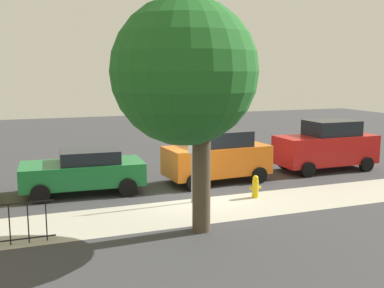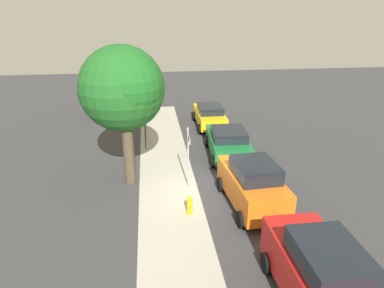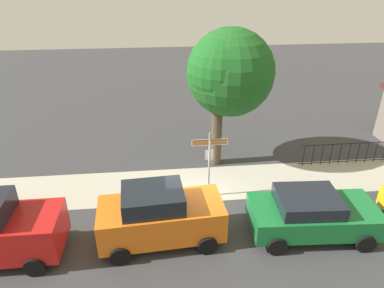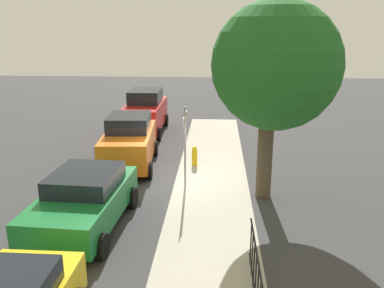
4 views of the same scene
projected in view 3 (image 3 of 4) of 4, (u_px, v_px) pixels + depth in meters
ground_plane at (198, 202)px, 13.73m from camera, size 60.00×60.00×0.00m
sidewalk_strip at (240, 181)px, 15.07m from camera, size 24.00×2.60×0.00m
street_sign at (209, 154)px, 13.27m from camera, size 1.36×0.07×2.82m
shade_tree at (228, 73)px, 14.61m from camera, size 3.75×3.75×6.17m
car_orange at (160, 215)px, 11.41m from camera, size 4.17×2.22×2.03m
car_green at (312, 213)px, 11.81m from camera, size 4.34×2.35×1.57m
iron_fence at (349, 153)px, 16.19m from camera, size 4.80×0.04×1.07m
fire_hydrant at (152, 188)px, 13.93m from camera, size 0.42×0.22×0.78m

